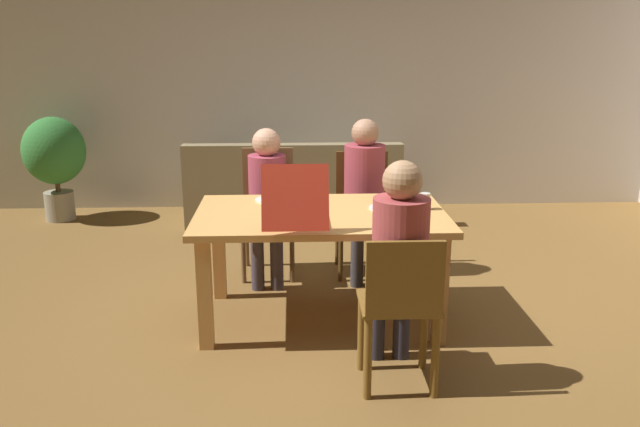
% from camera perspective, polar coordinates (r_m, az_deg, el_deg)
% --- Properties ---
extents(ground_plane, '(20.00, 20.00, 0.00)m').
position_cam_1_polar(ground_plane, '(4.58, 0.05, -9.07)').
color(ground_plane, brown).
extents(back_wall, '(7.81, 0.12, 2.96)m').
position_cam_1_polar(back_wall, '(7.33, -1.02, 12.11)').
color(back_wall, beige).
rests_on(back_wall, ground).
extents(dining_table, '(1.65, 1.01, 0.76)m').
position_cam_1_polar(dining_table, '(4.35, 0.06, -1.24)').
color(dining_table, tan).
rests_on(dining_table, ground).
extents(chair_0, '(0.45, 0.45, 0.97)m').
position_cam_1_polar(chair_0, '(5.36, 3.72, 0.78)').
color(chair_0, '#533815').
rests_on(chair_0, ground).
extents(person_0, '(0.32, 0.52, 1.26)m').
position_cam_1_polar(person_0, '(5.17, 3.93, 2.45)').
color(person_0, '#3B3738').
rests_on(person_0, ground).
extents(chair_1, '(0.43, 0.45, 1.00)m').
position_cam_1_polar(chair_1, '(5.33, -4.52, 0.82)').
color(chair_1, brown).
rests_on(chair_1, ground).
extents(person_1, '(0.30, 0.53, 1.19)m').
position_cam_1_polar(person_1, '(5.13, -4.63, 1.89)').
color(person_1, '#413942').
rests_on(person_1, ground).
extents(chair_2, '(0.42, 0.38, 0.89)m').
position_cam_1_polar(chair_2, '(3.55, 7.00, -8.10)').
color(chair_2, brown).
rests_on(chair_2, ground).
extents(person_2, '(0.30, 0.50, 1.27)m').
position_cam_1_polar(person_2, '(3.58, 6.81, -3.49)').
color(person_2, '#2E2B3A').
rests_on(person_2, ground).
extents(pizza_box_0, '(0.39, 0.53, 0.40)m').
position_cam_1_polar(pizza_box_0, '(4.07, -2.16, -0.08)').
color(pizza_box_0, '#B02A19').
rests_on(pizza_box_0, dining_table).
extents(plate_0, '(0.23, 0.23, 0.03)m').
position_cam_1_polar(plate_0, '(4.63, -4.21, 1.25)').
color(plate_0, white).
rests_on(plate_0, dining_table).
extents(plate_1, '(0.24, 0.24, 0.03)m').
position_cam_1_polar(plate_1, '(4.43, 5.81, 0.54)').
color(plate_1, white).
rests_on(plate_1, dining_table).
extents(drinking_glass_0, '(0.07, 0.07, 0.11)m').
position_cam_1_polar(drinking_glass_0, '(4.43, 9.11, 1.06)').
color(drinking_glass_0, silver).
rests_on(drinking_glass_0, dining_table).
extents(drinking_glass_1, '(0.07, 0.07, 0.12)m').
position_cam_1_polar(drinking_glass_1, '(4.59, -1.35, 1.81)').
color(drinking_glass_1, '#B14A34').
rests_on(drinking_glass_1, dining_table).
extents(couch, '(2.17, 0.80, 0.85)m').
position_cam_1_polar(couch, '(6.84, -2.33, 1.86)').
color(couch, '#827452').
rests_on(couch, ground).
extents(potted_plant, '(0.63, 0.63, 1.08)m').
position_cam_1_polar(potted_plant, '(7.31, -22.08, 4.68)').
color(potted_plant, gray).
rests_on(potted_plant, ground).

